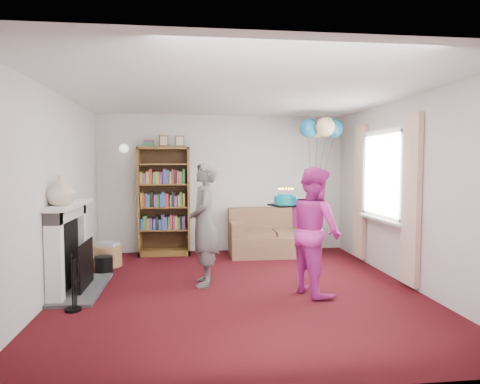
{
  "coord_description": "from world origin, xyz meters",
  "views": [
    {
      "loc": [
        -0.63,
        -5.36,
        1.62
      ],
      "look_at": [
        0.09,
        0.6,
        1.22
      ],
      "focal_mm": 32.0,
      "sensor_mm": 36.0,
      "label": 1
    }
  ],
  "objects": [
    {
      "name": "ground",
      "position": [
        0.0,
        0.0,
        0.0
      ],
      "size": [
        5.0,
        5.0,
        0.0
      ],
      "primitive_type": "plane",
      "color": "black",
      "rests_on": "ground"
    },
    {
      "name": "wall_back",
      "position": [
        0.0,
        2.51,
        1.25
      ],
      "size": [
        4.5,
        0.02,
        2.5
      ],
      "primitive_type": "cube",
      "color": "silver",
      "rests_on": "ground"
    },
    {
      "name": "wall_left",
      "position": [
        -2.26,
        0.0,
        1.25
      ],
      "size": [
        0.02,
        5.0,
        2.5
      ],
      "primitive_type": "cube",
      "color": "silver",
      "rests_on": "ground"
    },
    {
      "name": "wall_right",
      "position": [
        2.26,
        0.0,
        1.25
      ],
      "size": [
        0.02,
        5.0,
        2.5
      ],
      "primitive_type": "cube",
      "color": "silver",
      "rests_on": "ground"
    },
    {
      "name": "ceiling",
      "position": [
        0.0,
        0.0,
        2.5
      ],
      "size": [
        4.5,
        5.0,
        0.01
      ],
      "primitive_type": "cube",
      "color": "white",
      "rests_on": "wall_back"
    },
    {
      "name": "fireplace",
      "position": [
        -2.09,
        0.19,
        0.51
      ],
      "size": [
        0.55,
        1.8,
        1.12
      ],
      "color": "#3F3F42",
      "rests_on": "ground"
    },
    {
      "name": "window_bay",
      "position": [
        2.21,
        0.6,
        1.2
      ],
      "size": [
        0.14,
        2.02,
        2.2
      ],
      "color": "white",
      "rests_on": "ground"
    },
    {
      "name": "wall_sconce",
      "position": [
        -1.75,
        2.36,
        1.88
      ],
      "size": [
        0.16,
        0.23,
        0.16
      ],
      "color": "gold",
      "rests_on": "ground"
    },
    {
      "name": "bookcase",
      "position": [
        -1.06,
        2.3,
        0.93
      ],
      "size": [
        0.9,
        0.42,
        2.11
      ],
      "color": "#472B14",
      "rests_on": "ground"
    },
    {
      "name": "sofa",
      "position": [
        0.85,
        2.06,
        0.31
      ],
      "size": [
        1.53,
        0.81,
        0.81
      ],
      "rotation": [
        0.0,
        0.0,
        -0.01
      ],
      "color": "brown",
      "rests_on": "ground"
    },
    {
      "name": "wicker_basket",
      "position": [
        -1.9,
        1.5,
        0.17
      ],
      "size": [
        0.43,
        0.43,
        0.38
      ],
      "rotation": [
        0.0,
        0.0,
        -0.33
      ],
      "color": "olive",
      "rests_on": "ground"
    },
    {
      "name": "person_striped",
      "position": [
        -0.43,
        0.28,
        0.83
      ],
      "size": [
        0.41,
        0.61,
        1.65
      ],
      "primitive_type": "imported",
      "rotation": [
        0.0,
        0.0,
        -1.6
      ],
      "color": "black",
      "rests_on": "ground"
    },
    {
      "name": "person_magenta",
      "position": [
        0.92,
        -0.26,
        0.79
      ],
      "size": [
        0.8,
        0.91,
        1.58
      ],
      "primitive_type": "imported",
      "rotation": [
        0.0,
        0.0,
        1.88
      ],
      "color": "#C0268F",
      "rests_on": "ground"
    },
    {
      "name": "birthday_cake",
      "position": [
        0.57,
        -0.17,
        1.16
      ],
      "size": [
        0.35,
        0.35,
        0.22
      ],
      "rotation": [
        0.0,
        0.0,
        0.27
      ],
      "color": "black",
      "rests_on": "ground"
    },
    {
      "name": "balloons",
      "position": [
        1.63,
        1.74,
        2.22
      ],
      "size": [
        0.76,
        0.76,
        1.74
      ],
      "color": "#3F3F3F",
      "rests_on": "ground"
    },
    {
      "name": "mantel_vase",
      "position": [
        -2.12,
        -0.15,
        1.3
      ],
      "size": [
        0.35,
        0.35,
        0.35
      ],
      "primitive_type": "imported",
      "rotation": [
        0.0,
        0.0,
        0.06
      ],
      "color": "beige",
      "rests_on": "fireplace"
    }
  ]
}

